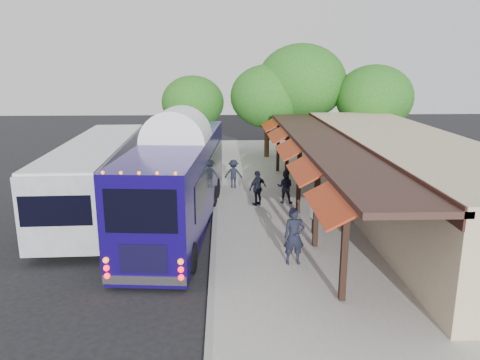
% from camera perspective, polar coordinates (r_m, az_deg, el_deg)
% --- Properties ---
extents(ground, '(90.00, 90.00, 0.00)m').
position_cam_1_polar(ground, '(17.37, -3.42, -8.86)').
color(ground, black).
rests_on(ground, ground).
extents(sidewalk, '(10.00, 40.00, 0.15)m').
position_cam_1_polar(sidewalk, '(21.56, 10.26, -4.17)').
color(sidewalk, '#9E9B93').
rests_on(sidewalk, ground).
extents(curb, '(0.20, 40.00, 0.16)m').
position_cam_1_polar(curb, '(21.08, -3.05, -4.38)').
color(curb, gray).
rests_on(curb, ground).
extents(station_shelter, '(8.15, 20.00, 3.60)m').
position_cam_1_polar(station_shelter, '(22.05, 19.08, 0.47)').
color(station_shelter, tan).
rests_on(station_shelter, ground).
extents(coach_bus, '(3.63, 12.52, 3.96)m').
position_cam_1_polar(coach_bus, '(19.73, -7.53, 0.41)').
color(coach_bus, '#120755').
rests_on(coach_bus, ground).
extents(city_bus, '(3.02, 12.25, 3.27)m').
position_cam_1_polar(city_bus, '(22.36, -16.96, 0.72)').
color(city_bus, gray).
rests_on(city_bus, ground).
extents(ped_a, '(0.74, 0.51, 1.96)m').
position_cam_1_polar(ped_a, '(15.87, 6.62, -6.83)').
color(ped_a, black).
rests_on(ped_a, sidewalk).
extents(ped_b, '(0.91, 0.79, 1.61)m').
position_cam_1_polar(ped_b, '(22.56, 5.52, -0.83)').
color(ped_b, black).
rests_on(ped_b, sidewalk).
extents(ped_c, '(1.04, 0.93, 1.69)m').
position_cam_1_polar(ped_c, '(22.11, 2.17, -0.99)').
color(ped_c, black).
rests_on(ped_c, sidewalk).
extents(ped_d, '(1.05, 0.67, 1.54)m').
position_cam_1_polar(ped_d, '(25.19, -0.80, 0.76)').
color(ped_d, black).
rests_on(ped_d, sidewalk).
extents(sign_board, '(0.16, 0.54, 1.20)m').
position_cam_1_polar(sign_board, '(18.74, 8.90, -4.11)').
color(sign_board, black).
rests_on(sign_board, sidewalk).
extents(tree_left, '(5.17, 5.17, 6.61)m').
position_cam_1_polar(tree_left, '(33.11, 3.36, 10.12)').
color(tree_left, '#382314').
rests_on(tree_left, ground).
extents(tree_mid, '(6.27, 6.27, 8.03)m').
position_cam_1_polar(tree_mid, '(33.76, 7.47, 11.71)').
color(tree_mid, '#382314').
rests_on(tree_mid, ground).
extents(tree_right, '(5.17, 5.17, 6.61)m').
position_cam_1_polar(tree_right, '(33.18, 16.04, 9.61)').
color(tree_right, '#382314').
rests_on(tree_right, ground).
extents(tree_far, '(4.54, 4.54, 5.82)m').
position_cam_1_polar(tree_far, '(34.76, -5.77, 9.39)').
color(tree_far, '#382314').
rests_on(tree_far, ground).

